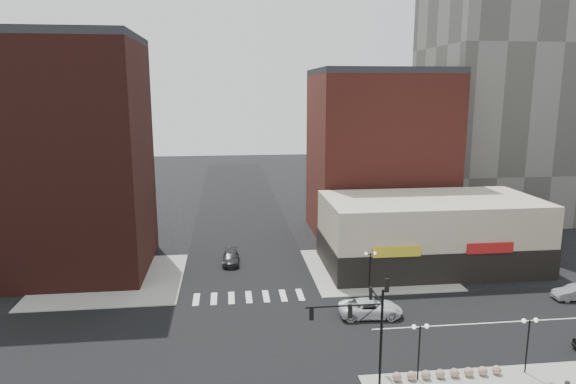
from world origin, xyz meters
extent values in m
plane|color=black|center=(0.00, 0.00, 0.00)|extent=(240.00, 240.00, 0.00)
cube|color=black|center=(0.00, 0.00, 0.01)|extent=(200.00, 14.00, 0.02)
cube|color=black|center=(0.00, 0.00, 0.01)|extent=(14.00, 200.00, 0.02)
cube|color=gray|center=(-14.50, 14.50, 0.06)|extent=(15.00, 15.00, 0.12)
cube|color=gray|center=(14.50, 14.50, 0.06)|extent=(15.00, 15.00, 0.12)
cube|color=#3C1813|center=(-19.00, 18.50, 12.50)|extent=(16.00, 15.00, 25.00)
cube|color=#3C1813|center=(-32.00, 34.00, 6.00)|extent=(20.00, 18.00, 12.00)
cube|color=maroon|center=(19.00, 29.50, 11.00)|extent=(18.00, 15.00, 22.00)
cube|color=beige|center=(21.00, 15.00, 4.00)|extent=(24.00, 12.00, 8.00)
cube|color=black|center=(21.00, 15.00, 1.70)|extent=(24.20, 12.20, 3.40)
cylinder|color=black|center=(8.20, -8.20, 3.50)|extent=(0.18, 0.18, 7.00)
cylinder|color=black|center=(5.60, -8.20, 6.00)|extent=(5.20, 0.11, 0.11)
cylinder|color=black|center=(7.20, -8.20, 5.30)|extent=(1.72, 0.06, 1.46)
cylinder|color=black|center=(8.20, -6.70, 6.00)|extent=(0.11, 3.00, 0.11)
cube|color=black|center=(3.40, -8.20, 5.60)|extent=(0.28, 0.18, 0.95)
sphere|color=red|center=(3.40, -8.20, 5.90)|extent=(0.16, 0.16, 0.16)
cube|color=black|center=(6.00, -8.20, 5.60)|extent=(0.28, 0.18, 0.95)
sphere|color=red|center=(6.00, -8.20, 5.90)|extent=(0.16, 0.16, 0.16)
cube|color=black|center=(8.20, -5.40, 5.60)|extent=(0.18, 0.28, 0.95)
sphere|color=red|center=(8.20, -5.40, 5.90)|extent=(0.16, 0.16, 0.16)
cube|color=black|center=(8.45, -8.20, 7.30)|extent=(0.28, 0.18, 0.95)
sphere|color=red|center=(8.45, -8.20, 7.60)|extent=(0.16, 0.16, 0.16)
cylinder|color=black|center=(11.00, -8.00, 2.12)|extent=(0.11, 0.11, 4.00)
cylinder|color=black|center=(11.00, -8.00, 4.02)|extent=(0.90, 0.06, 0.06)
sphere|color=white|center=(10.55, -8.00, 4.12)|extent=(0.32, 0.32, 0.32)
sphere|color=white|center=(11.45, -8.00, 4.12)|extent=(0.32, 0.32, 0.32)
cylinder|color=black|center=(19.00, -8.00, 2.12)|extent=(0.11, 0.11, 4.00)
cylinder|color=black|center=(19.00, -8.00, 4.02)|extent=(0.90, 0.06, 0.06)
sphere|color=white|center=(18.55, -8.00, 4.12)|extent=(0.32, 0.32, 0.32)
sphere|color=white|center=(19.45, -8.00, 4.12)|extent=(0.32, 0.32, 0.32)
cylinder|color=black|center=(12.00, 8.00, 2.12)|extent=(0.11, 0.11, 4.00)
cylinder|color=black|center=(12.00, 8.00, 4.02)|extent=(0.90, 0.06, 0.06)
sphere|color=white|center=(11.55, 8.00, 4.12)|extent=(0.32, 0.32, 0.32)
sphere|color=white|center=(12.45, 8.00, 4.12)|extent=(0.32, 0.32, 0.32)
sphere|color=#896C5E|center=(9.50, -8.00, 0.45)|extent=(0.65, 0.65, 0.65)
sphere|color=#896C5E|center=(10.55, -8.00, 0.45)|extent=(0.65, 0.65, 0.65)
sphere|color=#896C5E|center=(11.60, -8.00, 0.45)|extent=(0.65, 0.65, 0.65)
sphere|color=#896C5E|center=(12.65, -8.00, 0.45)|extent=(0.65, 0.65, 0.65)
sphere|color=#896C5E|center=(13.70, -8.00, 0.45)|extent=(0.65, 0.65, 0.65)
sphere|color=#896C5E|center=(14.75, -8.00, 0.45)|extent=(0.65, 0.65, 0.65)
sphere|color=#896C5E|center=(15.80, -8.00, 0.45)|extent=(0.65, 0.65, 0.65)
sphere|color=#896C5E|center=(16.85, -8.00, 0.45)|extent=(0.65, 0.65, 0.65)
imported|color=silver|center=(10.59, 2.58, 0.79)|extent=(5.84, 2.97, 1.58)
imported|color=gray|center=(31.42, 3.89, 0.72)|extent=(4.43, 1.70, 1.44)
imported|color=black|center=(-1.75, 18.36, 0.69)|extent=(2.06, 4.78, 1.37)
camera|label=1|loc=(-1.85, -39.30, 20.05)|focal=32.00mm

